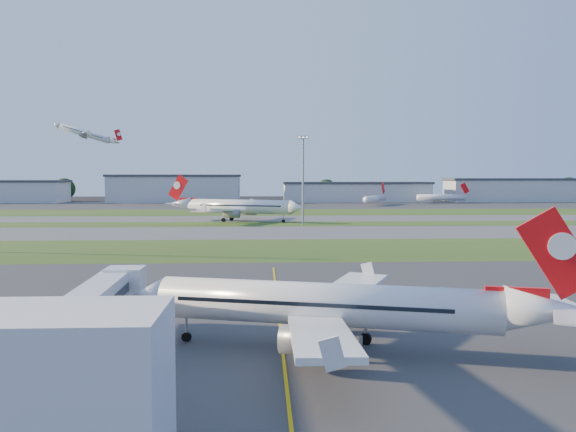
{
  "coord_description": "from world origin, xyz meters",
  "views": [
    {
      "loc": [
        3.5,
        -55.15,
        13.97
      ],
      "look_at": [
        7.86,
        44.38,
        7.0
      ],
      "focal_mm": 35.0,
      "sensor_mm": 36.0,
      "label": 1
    }
  ],
  "objects": [
    {
      "name": "airliner_taxiing",
      "position": [
        -4.53,
        120.08,
        4.63
      ],
      "size": [
        40.01,
        33.95,
        13.18
      ],
      "rotation": [
        0.0,
        0.0,
        2.76
      ],
      "color": "white",
      "rests_on": "ground"
    },
    {
      "name": "hangar_far_east",
      "position": [
        155.0,
        255.0,
        6.64
      ],
      "size": [
        96.9,
        23.0,
        13.2
      ],
      "color": "#ACAFB5",
      "rests_on": "ground"
    },
    {
      "name": "mini_jet_near",
      "position": [
        58.42,
        218.79,
        3.28
      ],
      "size": [
        15.81,
        25.63,
        9.48
      ],
      "rotation": [
        0.0,
        0.0,
        1.05
      ],
      "color": "white",
      "rests_on": "ground"
    },
    {
      "name": "tree_east",
      "position": [
        115.0,
        267.0,
        6.16
      ],
      "size": [
        10.45,
        10.45,
        11.4
      ],
      "color": "black",
      "rests_on": "ground"
    },
    {
      "name": "hangar_west",
      "position": [
        -45.0,
        255.0,
        7.64
      ],
      "size": [
        71.4,
        23.0,
        15.2
      ],
      "color": "#ACAFB5",
      "rests_on": "ground"
    },
    {
      "name": "grass_strip_c",
      "position": [
        0.0,
        165.0,
        0.01
      ],
      "size": [
        300.0,
        40.0,
        0.01
      ],
      "primitive_type": "cube",
      "color": "#2D4517",
      "rests_on": "ground"
    },
    {
      "name": "apron_far",
      "position": [
        0.0,
        225.0,
        0.01
      ],
      "size": [
        400.0,
        80.0,
        0.01
      ],
      "primitive_type": "cube",
      "color": "#333335",
      "rests_on": "ground"
    },
    {
      "name": "tree_west",
      "position": [
        -110.0,
        270.0,
        7.14
      ],
      "size": [
        12.1,
        12.1,
        13.2
      ],
      "color": "black",
      "rests_on": "ground"
    },
    {
      "name": "mini_jet_far",
      "position": [
        96.97,
        235.33,
        3.28
      ],
      "size": [
        28.63,
        5.49,
        9.48
      ],
      "rotation": [
        0.0,
        0.0,
        0.09
      ],
      "color": "white",
      "rests_on": "ground"
    },
    {
      "name": "tree_mid_west",
      "position": [
        -20.0,
        266.0,
        5.84
      ],
      "size": [
        9.9,
        9.9,
        10.8
      ],
      "color": "black",
      "rests_on": "ground"
    },
    {
      "name": "tree_mid_east",
      "position": [
        40.0,
        269.0,
        6.81
      ],
      "size": [
        11.55,
        11.55,
        12.6
      ],
      "color": "black",
      "rests_on": "ground"
    },
    {
      "name": "ground",
      "position": [
        0.0,
        0.0,
        0.0
      ],
      "size": [
        700.0,
        700.0,
        0.0
      ],
      "primitive_type": "plane",
      "color": "black",
      "rests_on": "ground"
    },
    {
      "name": "hangar_east",
      "position": [
        55.0,
        255.0,
        5.64
      ],
      "size": [
        81.6,
        23.0,
        11.2
      ],
      "color": "#ACAFB5",
      "rests_on": "ground"
    },
    {
      "name": "airliner_parked",
      "position": [
        8.62,
        -11.21,
        3.69
      ],
      "size": [
        33.04,
        27.72,
        10.52
      ],
      "rotation": [
        0.0,
        0.0,
        -0.26
      ],
      "color": "white",
      "rests_on": "ground"
    },
    {
      "name": "jet_bridge",
      "position": [
        -9.81,
        -15.24,
        4.01
      ],
      "size": [
        4.2,
        26.9,
        6.2
      ],
      "color": "silver",
      "rests_on": "ground"
    },
    {
      "name": "airliner_departing",
      "position": [
        -79.74,
        213.26,
        34.14
      ],
      "size": [
        27.72,
        23.26,
        8.83
      ],
      "rotation": [
        0.0,
        0.0,
        0.26
      ],
      "color": "white"
    },
    {
      "name": "taxiway_b",
      "position": [
        0.0,
        132.0,
        0.01
      ],
      "size": [
        300.0,
        26.0,
        0.01
      ],
      "primitive_type": "cube",
      "color": "#515154",
      "rests_on": "ground"
    },
    {
      "name": "tree_far_east",
      "position": [
        185.0,
        271.0,
        7.46
      ],
      "size": [
        12.65,
        12.65,
        13.8
      ],
      "color": "black",
      "rests_on": "ground"
    },
    {
      "name": "apron_near",
      "position": [
        0.0,
        0.0,
        0.01
      ],
      "size": [
        300.0,
        70.0,
        0.01
      ],
      "primitive_type": "cube",
      "color": "#333335",
      "rests_on": "ground"
    },
    {
      "name": "grass_strip_b",
      "position": [
        0.0,
        110.0,
        0.01
      ],
      "size": [
        300.0,
        18.0,
        0.01
      ],
      "primitive_type": "cube",
      "color": "#2D4517",
      "rests_on": "ground"
    },
    {
      "name": "grass_strip_a",
      "position": [
        0.0,
        52.0,
        0.01
      ],
      "size": [
        300.0,
        34.0,
        0.01
      ],
      "primitive_type": "cube",
      "color": "#2D4517",
      "rests_on": "ground"
    },
    {
      "name": "light_mast_centre",
      "position": [
        15.0,
        108.0,
        14.81
      ],
      "size": [
        3.2,
        0.7,
        25.8
      ],
      "color": "gray",
      "rests_on": "ground"
    },
    {
      "name": "taxiway_a",
      "position": [
        0.0,
        85.0,
        0.01
      ],
      "size": [
        300.0,
        32.0,
        0.01
      ],
      "primitive_type": "cube",
      "color": "#515154",
      "rests_on": "ground"
    },
    {
      "name": "yellow_line",
      "position": [
        5.0,
        0.0,
        0.0
      ],
      "size": [
        0.25,
        60.0,
        0.02
      ],
      "primitive_type": "cube",
      "color": "gold",
      "rests_on": "ground"
    }
  ]
}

